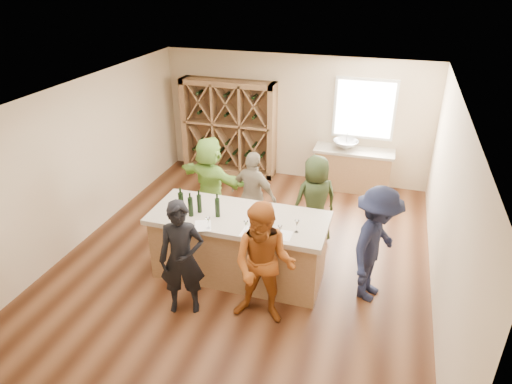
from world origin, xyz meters
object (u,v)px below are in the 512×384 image
(person_near_right, at_px, (264,265))
(person_far_right, at_px, (315,200))
(wine_bottle_b, at_px, (191,207))
(wine_bottle_e, at_px, (217,208))
(sink, at_px, (346,145))
(wine_bottle_a, at_px, (181,203))
(person_far_mid, at_px, (253,195))
(tasting_counter_base, at_px, (239,248))
(person_near_left, at_px, (182,259))
(person_server, at_px, (376,245))
(wine_bottle_c, at_px, (199,204))
(wine_rack, at_px, (229,128))
(person_far_left, at_px, (210,182))

(person_near_right, xyz_separation_m, person_far_right, (0.29, 2.20, -0.09))
(person_near_right, bearing_deg, wine_bottle_b, 152.45)
(wine_bottle_e, bearing_deg, sink, 69.18)
(wine_bottle_a, relative_size, person_far_mid, 0.20)
(wine_bottle_b, bearing_deg, tasting_counter_base, 17.08)
(sink, bearing_deg, wine_bottle_a, -117.80)
(person_far_mid, relative_size, person_far_right, 0.99)
(person_far_mid, bearing_deg, person_near_right, 129.61)
(person_near_left, xyz_separation_m, person_server, (2.53, 1.08, 0.03))
(wine_bottle_c, height_order, person_far_right, person_far_right)
(wine_rack, height_order, wine_bottle_e, wine_rack)
(wine_bottle_c, distance_m, person_near_right, 1.53)
(tasting_counter_base, relative_size, person_far_right, 1.59)
(wine_rack, bearing_deg, wine_bottle_c, -76.39)
(wine_bottle_c, bearing_deg, person_near_left, -82.36)
(person_far_left, bearing_deg, wine_bottle_b, 119.67)
(sink, relative_size, person_far_right, 0.33)
(sink, bearing_deg, person_far_mid, -117.43)
(person_near_right, bearing_deg, wine_bottle_a, 153.24)
(wine_rack, xyz_separation_m, person_near_left, (1.06, -4.79, -0.23))
(wine_bottle_e, relative_size, person_far_right, 0.18)
(wine_rack, distance_m, wine_bottle_e, 4.09)
(wine_bottle_a, xyz_separation_m, person_far_left, (-0.17, 1.54, -0.37))
(sink, bearing_deg, tasting_counter_base, -107.37)
(sink, height_order, tasting_counter_base, sink)
(wine_bottle_a, height_order, person_near_left, person_near_left)
(wine_bottle_a, bearing_deg, person_near_right, -25.41)
(tasting_counter_base, bearing_deg, person_near_left, -115.56)
(tasting_counter_base, height_order, person_server, person_server)
(tasting_counter_base, xyz_separation_m, person_far_right, (0.95, 1.33, 0.32))
(person_near_left, bearing_deg, wine_bottle_b, 85.54)
(person_far_mid, height_order, person_far_right, person_far_right)
(person_near_left, distance_m, person_server, 2.75)
(person_far_right, bearing_deg, wine_bottle_a, 5.74)
(person_near_left, distance_m, person_far_right, 2.74)
(wine_bottle_b, bearing_deg, person_near_left, -75.61)
(person_server, relative_size, person_far_mid, 1.11)
(wine_rack, xyz_separation_m, wine_bottle_e, (1.25, -3.89, 0.13))
(wine_rack, height_order, person_server, wine_rack)
(person_far_left, bearing_deg, person_near_left, 120.32)
(person_near_right, bearing_deg, person_server, 32.74)
(wine_bottle_b, height_order, wine_bottle_c, wine_bottle_b)
(tasting_counter_base, height_order, person_far_mid, person_far_mid)
(person_near_left, bearing_deg, wine_bottle_c, 78.78)
(sink, xyz_separation_m, wine_bottle_e, (-1.45, -3.82, 0.22))
(wine_bottle_b, distance_m, person_far_right, 2.28)
(wine_bottle_b, bearing_deg, wine_rack, 102.06)
(person_far_mid, bearing_deg, wine_bottle_b, 87.56)
(wine_bottle_b, height_order, person_far_left, person_far_left)
(wine_bottle_b, distance_m, person_server, 2.77)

